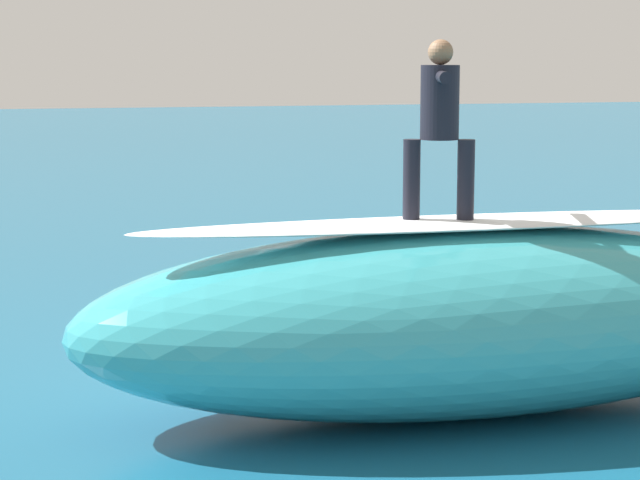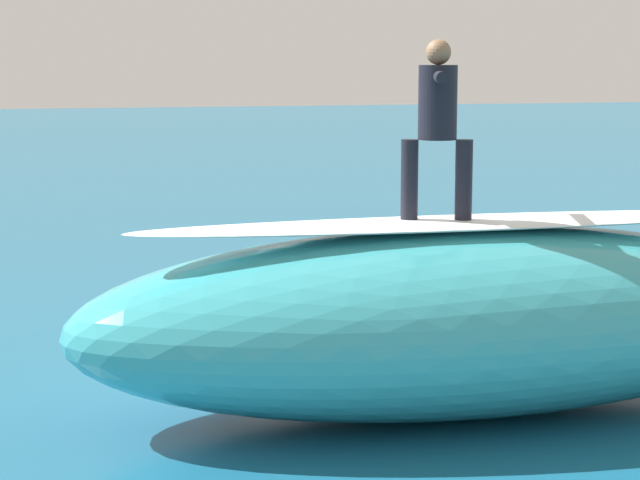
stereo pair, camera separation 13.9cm
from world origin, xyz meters
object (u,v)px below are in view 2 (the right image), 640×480
Objects in this scene: surfer_riding at (438,116)px; surfer_paddling at (231,310)px; surfboard_paddling at (234,323)px; surfboard_riding at (436,224)px.

surfer_riding is 4.63m from surfer_paddling.
surfboard_paddling is at bearing 0.00° from surfer_paddling.
surfboard_riding is 1.22× the size of surfer_riding.
surfer_riding is at bearing -139.33° from surfer_paddling.
surfer_riding reaches higher than surfboard_paddling.
surfboard_riding is 4.36m from surfboard_paddling.
surfer_paddling is at bearing -55.17° from surfboard_riding.
surfer_riding is 0.65× the size of surfboard_paddling.
surfboard_riding reaches higher than surfboard_paddling.
surfboard_riding is at bearing -163.21° from surfer_riding.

